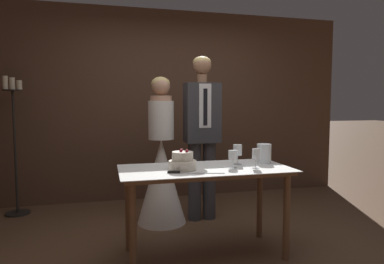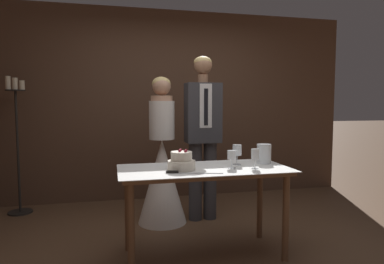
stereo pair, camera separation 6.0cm
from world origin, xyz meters
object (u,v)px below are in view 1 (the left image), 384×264
(tiered_cake, at_px, (183,162))
(candle_stand, at_px, (15,144))
(wine_glass_near, at_px, (233,156))
(hurricane_candle, at_px, (264,154))
(wine_glass_middle, at_px, (238,151))
(bride, at_px, (161,170))
(groom, at_px, (202,130))
(wine_glass_far, at_px, (256,155))
(cake_knife, at_px, (185,172))
(cake_table, at_px, (205,179))

(tiered_cake, bearing_deg, candle_stand, 134.98)
(wine_glass_near, xyz_separation_m, hurricane_candle, (0.38, 0.17, -0.02))
(wine_glass_middle, bearing_deg, hurricane_candle, 3.69)
(bride, height_order, groom, groom)
(tiered_cake, bearing_deg, wine_glass_far, -8.42)
(wine_glass_near, bearing_deg, cake_knife, -165.38)
(wine_glass_near, distance_m, candle_stand, 2.71)
(cake_table, height_order, wine_glass_far, wine_glass_far)
(groom, xyz_separation_m, candle_stand, (-2.11, 0.72, -0.18))
(groom, bearing_deg, wine_glass_middle, -83.28)
(tiered_cake, xyz_separation_m, wine_glass_far, (0.62, -0.09, 0.05))
(groom, bearing_deg, bride, 179.93)
(hurricane_candle, bearing_deg, bride, 135.75)
(cake_table, bearing_deg, wine_glass_far, -17.43)
(wine_glass_near, bearing_deg, wine_glass_middle, 54.77)
(wine_glass_middle, distance_m, wine_glass_far, 0.23)
(wine_glass_near, bearing_deg, wine_glass_far, -19.08)
(tiered_cake, xyz_separation_m, bride, (-0.03, 0.95, -0.25))
(bride, bearing_deg, tiered_cake, -88.43)
(cake_knife, relative_size, groom, 0.24)
(wine_glass_middle, xyz_separation_m, wine_glass_far, (0.08, -0.21, -0.01))
(groom, bearing_deg, cake_knife, -112.50)
(cake_table, distance_m, groom, 1.01)
(cake_table, height_order, candle_stand, candle_stand)
(wine_glass_middle, relative_size, bride, 0.11)
(tiered_cake, distance_m, hurricane_candle, 0.82)
(wine_glass_far, height_order, groom, groom)
(hurricane_candle, distance_m, groom, 0.91)
(cake_knife, relative_size, wine_glass_near, 2.90)
(tiered_cake, xyz_separation_m, wine_glass_near, (0.44, -0.03, 0.04))
(cake_knife, height_order, wine_glass_near, wine_glass_near)
(tiered_cake, relative_size, cake_knife, 0.53)
(wine_glass_far, height_order, bride, bride)
(cake_table, height_order, groom, groom)
(hurricane_candle, relative_size, candle_stand, 0.11)
(cake_knife, xyz_separation_m, wine_glass_near, (0.45, 0.12, 0.10))
(cake_knife, relative_size, wine_glass_middle, 2.43)
(wine_glass_near, height_order, wine_glass_middle, wine_glass_middle)
(bride, bearing_deg, wine_glass_near, -64.82)
(wine_glass_middle, height_order, groom, groom)
(hurricane_candle, bearing_deg, wine_glass_middle, -176.31)
(wine_glass_near, xyz_separation_m, candle_stand, (-2.11, 1.70, -0.03))
(bride, relative_size, candle_stand, 0.98)
(tiered_cake, relative_size, wine_glass_middle, 1.28)
(hurricane_candle, bearing_deg, candle_stand, 148.28)
(cake_table, xyz_separation_m, groom, (0.23, 0.92, 0.35))
(tiered_cake, bearing_deg, wine_glass_near, -3.63)
(wine_glass_middle, relative_size, hurricane_candle, 1.02)
(wine_glass_far, height_order, hurricane_candle, hurricane_candle)
(cake_knife, distance_m, hurricane_candle, 0.87)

